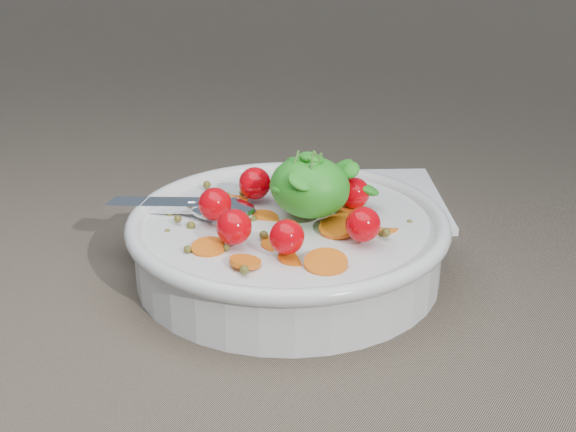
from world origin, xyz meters
The scene contains 3 objects.
ground centered at (0.00, 0.00, 0.00)m, with size 6.00×6.00×0.00m, color #716351.
bowl centered at (0.00, 0.03, 0.03)m, with size 0.27×0.25×0.11m.
napkin centered at (-0.02, 0.19, 0.00)m, with size 0.18×0.16×0.01m, color white.
Camera 1 is at (0.30, -0.46, 0.30)m, focal length 50.00 mm.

